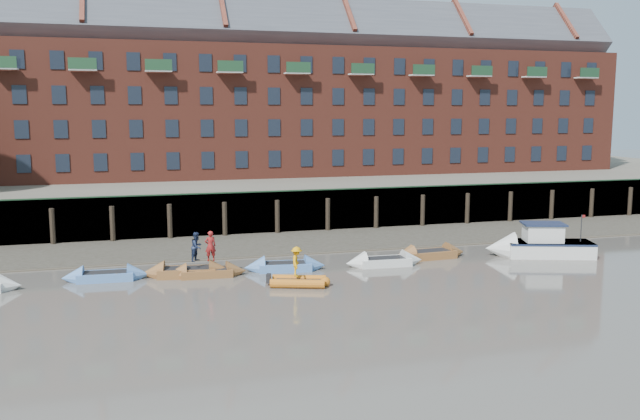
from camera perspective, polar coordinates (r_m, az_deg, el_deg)
name	(u,v)px	position (r m, az deg, el deg)	size (l,w,h in m)	color
ground	(337,320)	(30.74, 1.45, -9.26)	(220.00, 220.00, 0.00)	#5B554F
foreshore	(261,245)	(47.70, -4.99, -2.92)	(110.00, 8.00, 0.50)	#3D382F
mud_band	(271,254)	(44.44, -4.16, -3.75)	(110.00, 1.60, 0.10)	#4C4336
river_wall	(250,213)	(51.67, -5.93, -0.27)	(110.00, 1.23, 3.30)	#2D2A26
bank_terrace	(225,193)	(65.02, -8.01, 1.47)	(110.00, 28.00, 3.20)	#5E594D
apartment_terrace	(221,73)	(65.64, -8.33, 11.34)	(80.60, 15.56, 20.98)	brown
rowboat_1	(106,276)	(39.44, -17.60, -5.33)	(4.72, 1.58, 1.35)	#517FC3
rowboat_2	(187,272)	(39.18, -11.13, -5.15)	(5.17, 2.17, 1.45)	brown
rowboat_3	(207,273)	(38.96, -9.53, -5.23)	(4.51, 1.48, 1.30)	brown
rowboat_4	(285,266)	(39.91, -2.98, -4.77)	(4.89, 1.96, 1.38)	#517FC3
rowboat_5	(384,262)	(41.30, 5.44, -4.35)	(4.88, 1.60, 1.40)	silver
rowboat_6	(430,254)	(43.71, 9.23, -3.70)	(5.07, 1.82, 1.44)	brown
rib_tender	(301,281)	(36.48, -1.63, -6.03)	(3.25, 2.37, 0.55)	#CC6C18
motor_launch	(532,245)	(45.74, 17.39, -2.86)	(7.10, 4.22, 2.78)	silver
person_rower_a	(210,246)	(38.76, -9.21, -3.01)	(0.63, 0.41, 1.73)	maroon
person_rower_b	(197,247)	(38.84, -10.33, -3.06)	(0.81, 0.63, 1.67)	#19233F
person_rib_crew	(297,262)	(36.30, -1.98, -4.36)	(1.03, 0.59, 1.60)	orange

